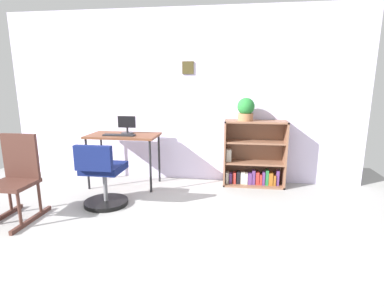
{
  "coord_description": "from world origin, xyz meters",
  "views": [
    {
      "loc": [
        0.83,
        -2.34,
        1.43
      ],
      "look_at": [
        0.29,
        1.32,
        0.58
      ],
      "focal_mm": 28.67,
      "sensor_mm": 36.0,
      "label": 1
    }
  ],
  "objects_px": {
    "rocking_chair": "(16,177)",
    "potted_plant_on_shelf": "(246,109)",
    "desk": "(124,139)",
    "keyboard": "(119,135)",
    "office_chair": "(103,179)",
    "monitor": "(127,125)",
    "bookshelf_low": "(254,157)"
  },
  "relations": [
    {
      "from": "potted_plant_on_shelf",
      "to": "desk",
      "type": "bearing_deg",
      "value": -171.86
    },
    {
      "from": "desk",
      "to": "keyboard",
      "type": "distance_m",
      "value": 0.13
    },
    {
      "from": "office_chair",
      "to": "bookshelf_low",
      "type": "distance_m",
      "value": 2.08
    },
    {
      "from": "office_chair",
      "to": "potted_plant_on_shelf",
      "type": "xyz_separation_m",
      "value": [
        1.64,
        1.02,
        0.75
      ]
    },
    {
      "from": "office_chair",
      "to": "potted_plant_on_shelf",
      "type": "height_order",
      "value": "potted_plant_on_shelf"
    },
    {
      "from": "desk",
      "to": "bookshelf_low",
      "type": "bearing_deg",
      "value": 9.26
    },
    {
      "from": "rocking_chair",
      "to": "potted_plant_on_shelf",
      "type": "distance_m",
      "value": 2.87
    },
    {
      "from": "monitor",
      "to": "rocking_chair",
      "type": "relative_size",
      "value": 0.28
    },
    {
      "from": "rocking_chair",
      "to": "bookshelf_low",
      "type": "relative_size",
      "value": 0.98
    },
    {
      "from": "monitor",
      "to": "keyboard",
      "type": "height_order",
      "value": "monitor"
    },
    {
      "from": "potted_plant_on_shelf",
      "to": "rocking_chair",
      "type": "bearing_deg",
      "value": -149.11
    },
    {
      "from": "monitor",
      "to": "rocking_chair",
      "type": "distance_m",
      "value": 1.55
    },
    {
      "from": "desk",
      "to": "rocking_chair",
      "type": "bearing_deg",
      "value": -121.71
    },
    {
      "from": "bookshelf_low",
      "to": "desk",
      "type": "bearing_deg",
      "value": -170.74
    },
    {
      "from": "desk",
      "to": "rocking_chair",
      "type": "xyz_separation_m",
      "value": [
        -0.74,
        -1.2,
        -0.21
      ]
    },
    {
      "from": "desk",
      "to": "potted_plant_on_shelf",
      "type": "bearing_deg",
      "value": 8.14
    },
    {
      "from": "keyboard",
      "to": "office_chair",
      "type": "height_order",
      "value": "office_chair"
    },
    {
      "from": "desk",
      "to": "keyboard",
      "type": "relative_size",
      "value": 2.23
    },
    {
      "from": "desk",
      "to": "office_chair",
      "type": "height_order",
      "value": "office_chair"
    },
    {
      "from": "bookshelf_low",
      "to": "potted_plant_on_shelf",
      "type": "distance_m",
      "value": 0.7
    },
    {
      "from": "monitor",
      "to": "desk",
      "type": "bearing_deg",
      "value": -106.71
    },
    {
      "from": "desk",
      "to": "office_chair",
      "type": "bearing_deg",
      "value": -88.27
    },
    {
      "from": "monitor",
      "to": "keyboard",
      "type": "distance_m",
      "value": 0.23
    },
    {
      "from": "desk",
      "to": "keyboard",
      "type": "xyz_separation_m",
      "value": [
        -0.02,
        -0.1,
        0.08
      ]
    },
    {
      "from": "rocking_chair",
      "to": "bookshelf_low",
      "type": "bearing_deg",
      "value": 30.45
    },
    {
      "from": "desk",
      "to": "monitor",
      "type": "distance_m",
      "value": 0.21
    },
    {
      "from": "monitor",
      "to": "office_chair",
      "type": "relative_size",
      "value": 0.32
    },
    {
      "from": "keyboard",
      "to": "monitor",
      "type": "bearing_deg",
      "value": 76.58
    },
    {
      "from": "keyboard",
      "to": "rocking_chair",
      "type": "xyz_separation_m",
      "value": [
        -0.72,
        -1.1,
        -0.29
      ]
    },
    {
      "from": "desk",
      "to": "office_chair",
      "type": "relative_size",
      "value": 1.24
    },
    {
      "from": "desk",
      "to": "monitor",
      "type": "relative_size",
      "value": 3.83
    },
    {
      "from": "bookshelf_low",
      "to": "monitor",
      "type": "bearing_deg",
      "value": -173.41
    }
  ]
}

